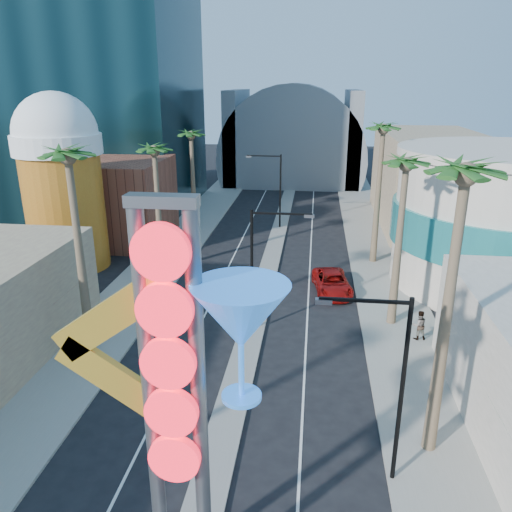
{
  "coord_description": "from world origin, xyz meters",
  "views": [
    {
      "loc": [
        3.67,
        -8.48,
        15.12
      ],
      "look_at": [
        0.38,
        19.0,
        5.44
      ],
      "focal_mm": 35.0,
      "sensor_mm": 36.0,
      "label": 1
    }
  ],
  "objects": [
    {
      "name": "streetlight_1",
      "position": [
        -0.55,
        44.0,
        4.88
      ],
      "size": [
        3.79,
        0.25,
        8.0
      ],
      "color": "black",
      "rests_on": "ground"
    },
    {
      "name": "neon_sign",
      "position": [
        0.82,
        2.96,
        7.31
      ],
      "size": [
        6.53,
        2.6,
        12.55
      ],
      "color": "gray",
      "rests_on": "ground"
    },
    {
      "name": "palm_1",
      "position": [
        -9.0,
        16.0,
        10.82
      ],
      "size": [
        2.4,
        2.4,
        12.7
      ],
      "color": "brown",
      "rests_on": "ground"
    },
    {
      "name": "filler_east",
      "position": [
        16.0,
        48.0,
        5.0
      ],
      "size": [
        10.0,
        20.0,
        10.0
      ],
      "primitive_type": "cube",
      "color": "#93745E",
      "rests_on": "ground"
    },
    {
      "name": "beer_mug",
      "position": [
        -17.0,
        30.0,
        7.84
      ],
      "size": [
        7.0,
        7.0,
        14.5
      ],
      "color": "#AA5016",
      "rests_on": "ground"
    },
    {
      "name": "palm_3",
      "position": [
        -9.0,
        42.0,
        9.48
      ],
      "size": [
        2.4,
        2.4,
        11.2
      ],
      "color": "brown",
      "rests_on": "ground"
    },
    {
      "name": "pedestrian_b",
      "position": [
        10.32,
        19.86,
        1.09
      ],
      "size": [
        1.03,
        0.88,
        1.87
      ],
      "primitive_type": "imported",
      "rotation": [
        0.0,
        0.0,
        3.34
      ],
      "color": "gray",
      "rests_on": "sidewalk_east"
    },
    {
      "name": "red_pickup",
      "position": [
        5.24,
        26.91,
        0.76
      ],
      "size": [
        3.25,
        5.76,
        1.52
      ],
      "primitive_type": "imported",
      "rotation": [
        0.0,
        0.0,
        0.14
      ],
      "color": "#A10E0C",
      "rests_on": "ground"
    },
    {
      "name": "streetlight_0",
      "position": [
        0.55,
        20.0,
        4.88
      ],
      "size": [
        3.79,
        0.25,
        8.0
      ],
      "color": "black",
      "rests_on": "ground"
    },
    {
      "name": "sidewalk_west",
      "position": [
        -9.5,
        35.0,
        0.07
      ],
      "size": [
        5.0,
        100.0,
        0.15
      ],
      "primitive_type": "cube",
      "color": "gray",
      "rests_on": "ground"
    },
    {
      "name": "brick_filler_west",
      "position": [
        -16.0,
        38.0,
        4.0
      ],
      "size": [
        10.0,
        10.0,
        8.0
      ],
      "primitive_type": "cube",
      "color": "brown",
      "rests_on": "ground"
    },
    {
      "name": "palm_5",
      "position": [
        9.0,
        10.0,
        11.27
      ],
      "size": [
        2.4,
        2.4,
        13.2
      ],
      "color": "brown",
      "rests_on": "ground"
    },
    {
      "name": "canopy",
      "position": [
        0.0,
        72.0,
        4.31
      ],
      "size": [
        22.0,
        16.0,
        22.0
      ],
      "color": "slate",
      "rests_on": "ground"
    },
    {
      "name": "palm_7",
      "position": [
        9.0,
        34.0,
        10.82
      ],
      "size": [
        2.4,
        2.4,
        12.7
      ],
      "color": "brown",
      "rests_on": "ground"
    },
    {
      "name": "median",
      "position": [
        0.0,
        38.0,
        0.07
      ],
      "size": [
        1.6,
        84.0,
        0.15
      ],
      "primitive_type": "cube",
      "color": "gray",
      "rests_on": "ground"
    },
    {
      "name": "turquoise_building",
      "position": [
        18.0,
        30.0,
        5.25
      ],
      "size": [
        16.6,
        16.6,
        10.6
      ],
      "color": "#B7AD9B",
      "rests_on": "ground"
    },
    {
      "name": "sidewalk_east",
      "position": [
        9.5,
        35.0,
        0.07
      ],
      "size": [
        5.0,
        100.0,
        0.15
      ],
      "primitive_type": "cube",
      "color": "gray",
      "rests_on": "ground"
    },
    {
      "name": "streetlight_2",
      "position": [
        6.72,
        8.0,
        4.83
      ],
      "size": [
        3.45,
        0.25,
        8.0
      ],
      "color": "black",
      "rests_on": "ground"
    },
    {
      "name": "palm_6",
      "position": [
        9.0,
        22.0,
        9.93
      ],
      "size": [
        2.4,
        2.4,
        11.7
      ],
      "color": "brown",
      "rests_on": "ground"
    },
    {
      "name": "palm_2",
      "position": [
        -9.0,
        30.0,
        9.48
      ],
      "size": [
        2.4,
        2.4,
        11.2
      ],
      "color": "brown",
      "rests_on": "ground"
    }
  ]
}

